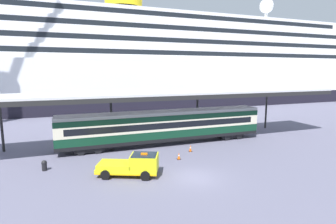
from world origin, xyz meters
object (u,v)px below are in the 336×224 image
Objects in this scene: cruise_ship at (129,64)px; train_carriage at (165,126)px; traffic_cone_near at (190,148)px; traffic_cone_mid at (179,156)px; service_truck at (134,164)px; quay_bollard at (44,165)px.

train_carriage is (-3.51, -37.51, -8.39)m from cruise_ship.
traffic_cone_near is 2.99m from traffic_cone_mid.
service_truck is 8.30m from quay_bollard.
traffic_cone_near is at bearing 31.34° from service_truck.
quay_bollard reaches higher than traffic_cone_mid.
train_carriage is at bearing -95.35° from cruise_ship.
service_truck is 5.81× the size of quay_bollard.
train_carriage reaches higher than quay_bollard.
train_carriage is 13.99m from quay_bollard.
train_carriage is 4.60m from traffic_cone_near.
cruise_ship is 47.82m from service_truck.
cruise_ship reaches higher than quay_bollard.
cruise_ship is at bearing 78.52° from service_truck.
train_carriage is at bearing 113.22° from traffic_cone_near.
cruise_ship is 210.42× the size of traffic_cone_mid.
cruise_ship is 5.97× the size of train_carriage.
train_carriage is 6.20m from traffic_cone_mid.
cruise_ship is at bearing 84.62° from traffic_cone_mid.
train_carriage is 35.24× the size of traffic_cone_mid.
traffic_cone_near reaches higher than traffic_cone_mid.
cruise_ship is 26.75× the size of service_truck.
service_truck is at bearing -27.95° from quay_bollard.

